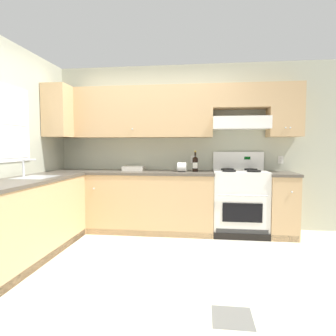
% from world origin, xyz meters
% --- Properties ---
extents(ground_plane, '(7.04, 7.04, 0.00)m').
position_xyz_m(ground_plane, '(0.00, 0.00, 0.00)').
color(ground_plane, beige).
extents(floor_accent_tile, '(0.30, 0.30, 0.01)m').
position_xyz_m(floor_accent_tile, '(0.98, -0.90, 0.00)').
color(floor_accent_tile, slate).
rests_on(floor_accent_tile, ground_plane).
extents(wall_back, '(4.68, 0.57, 2.55)m').
position_xyz_m(wall_back, '(0.39, 1.53, 1.48)').
color(wall_back, '#B7BAA3').
rests_on(wall_back, ground_plane).
extents(wall_left, '(0.47, 4.00, 2.55)m').
position_xyz_m(wall_left, '(-1.59, 0.23, 1.34)').
color(wall_left, '#B7BAA3').
rests_on(wall_left, ground_plane).
extents(counter_back_run, '(3.60, 0.65, 0.91)m').
position_xyz_m(counter_back_run, '(-0.02, 1.24, 0.45)').
color(counter_back_run, tan).
rests_on(counter_back_run, ground_plane).
extents(counter_left_run, '(0.63, 1.91, 1.13)m').
position_xyz_m(counter_left_run, '(-1.24, -0.00, 0.46)').
color(counter_left_run, tan).
rests_on(counter_left_run, ground_plane).
extents(stove, '(0.76, 0.62, 1.20)m').
position_xyz_m(stove, '(1.29, 1.25, 0.48)').
color(stove, white).
rests_on(stove, ground_plane).
extents(wine_bottle, '(0.08, 0.08, 0.31)m').
position_xyz_m(wine_bottle, '(0.64, 1.26, 1.03)').
color(wine_bottle, black).
rests_on(wine_bottle, counter_back_run).
extents(bowl, '(0.31, 0.26, 0.07)m').
position_xyz_m(bowl, '(-0.32, 1.36, 0.93)').
color(bowl, beige).
rests_on(bowl, counter_back_run).
extents(paper_towel_roll, '(0.13, 0.14, 0.14)m').
position_xyz_m(paper_towel_roll, '(0.44, 1.21, 0.98)').
color(paper_towel_roll, white).
rests_on(paper_towel_roll, counter_back_run).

